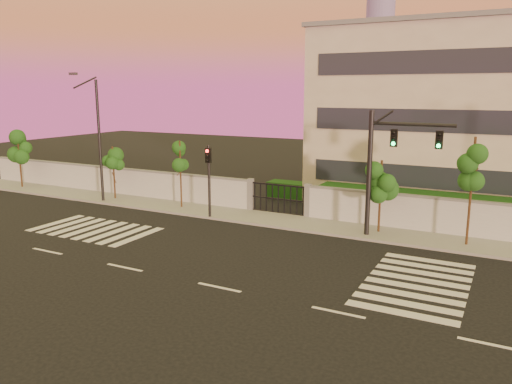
% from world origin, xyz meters
% --- Properties ---
extents(ground, '(120.00, 120.00, 0.00)m').
position_xyz_m(ground, '(0.00, 0.00, 0.00)').
color(ground, black).
rests_on(ground, ground).
extents(sidewalk, '(60.00, 3.00, 0.15)m').
position_xyz_m(sidewalk, '(0.00, 10.50, 0.07)').
color(sidewalk, gray).
rests_on(sidewalk, ground).
extents(perimeter_wall, '(60.00, 0.36, 2.20)m').
position_xyz_m(perimeter_wall, '(0.10, 12.00, 1.07)').
color(perimeter_wall, '#B0B2B7').
rests_on(perimeter_wall, ground).
extents(hedge_row, '(41.00, 4.25, 1.80)m').
position_xyz_m(hedge_row, '(1.17, 14.74, 0.82)').
color(hedge_row, '#113811').
rests_on(hedge_row, ground).
extents(institutional_building, '(24.40, 12.40, 12.25)m').
position_xyz_m(institutional_building, '(9.00, 21.99, 6.16)').
color(institutional_building, '#BDB4A0').
rests_on(institutional_building, ground).
extents(road_markings, '(57.00, 7.62, 0.02)m').
position_xyz_m(road_markings, '(-1.58, 3.76, 0.01)').
color(road_markings, silver).
rests_on(road_markings, ground).
extents(street_tree_a, '(1.63, 1.30, 4.56)m').
position_xyz_m(street_tree_a, '(-25.18, 10.35, 3.36)').
color(street_tree_a, '#382314').
rests_on(street_tree_a, ground).
extents(street_tree_b, '(1.43, 1.14, 3.91)m').
position_xyz_m(street_tree_b, '(-15.35, 10.52, 2.88)').
color(street_tree_b, '#382314').
rests_on(street_tree_b, ground).
extents(street_tree_c, '(1.40, 1.12, 4.59)m').
position_xyz_m(street_tree_c, '(-9.43, 10.48, 3.37)').
color(street_tree_c, '#382314').
rests_on(street_tree_c, ground).
extents(street_tree_d, '(1.54, 1.23, 4.13)m').
position_xyz_m(street_tree_d, '(3.79, 10.68, 3.04)').
color(street_tree_d, '#382314').
rests_on(street_tree_d, ground).
extents(street_tree_e, '(1.55, 1.24, 5.61)m').
position_xyz_m(street_tree_e, '(8.35, 10.37, 4.12)').
color(street_tree_e, '#382314').
rests_on(street_tree_e, ground).
extents(traffic_signal_main, '(4.31, 0.49, 6.81)m').
position_xyz_m(traffic_signal_main, '(4.19, 9.78, 4.30)').
color(traffic_signal_main, black).
rests_on(traffic_signal_main, ground).
extents(traffic_signal_secondary, '(0.36, 0.34, 4.57)m').
position_xyz_m(traffic_signal_secondary, '(-6.36, 9.13, 2.90)').
color(traffic_signal_secondary, black).
rests_on(traffic_signal_secondary, ground).
extents(streetlight_west, '(0.53, 2.15, 8.95)m').
position_xyz_m(streetlight_west, '(-15.59, 9.35, 4.84)').
color(streetlight_west, black).
rests_on(streetlight_west, ground).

